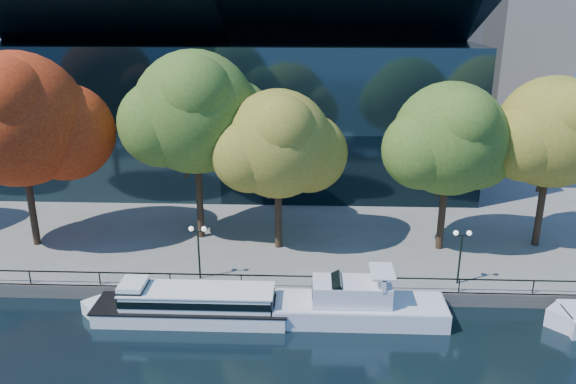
{
  "coord_description": "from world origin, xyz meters",
  "views": [
    {
      "loc": [
        4.66,
        -31.5,
        19.92
      ],
      "look_at": [
        3.06,
        8.0,
        6.47
      ],
      "focal_mm": 35.0,
      "sensor_mm": 36.0,
      "label": 1
    }
  ],
  "objects_px": {
    "cruiser_near": "(352,304)",
    "tree_5": "(554,135)",
    "tree_2": "(197,115)",
    "tree_4": "(451,141)",
    "tour_boat": "(186,303)",
    "tree_1": "(21,122)",
    "tree_3": "(280,146)",
    "lamp_1": "(198,240)",
    "lamp_2": "(461,245)"
  },
  "relations": [
    {
      "from": "tree_4",
      "to": "tree_5",
      "type": "bearing_deg",
      "value": 7.03
    },
    {
      "from": "cruiser_near",
      "to": "lamp_2",
      "type": "xyz_separation_m",
      "value": [
        7.68,
        3.48,
        2.86
      ]
    },
    {
      "from": "cruiser_near",
      "to": "tree_5",
      "type": "height_order",
      "value": "tree_5"
    },
    {
      "from": "tour_boat",
      "to": "tree_5",
      "type": "xyz_separation_m",
      "value": [
        26.74,
        10.72,
        9.12
      ]
    },
    {
      "from": "lamp_2",
      "to": "tree_4",
      "type": "bearing_deg",
      "value": 88.52
    },
    {
      "from": "tree_2",
      "to": "lamp_1",
      "type": "xyz_separation_m",
      "value": [
        1.12,
        -7.52,
        -7.44
      ]
    },
    {
      "from": "tree_1",
      "to": "lamp_1",
      "type": "height_order",
      "value": "tree_1"
    },
    {
      "from": "cruiser_near",
      "to": "lamp_2",
      "type": "distance_m",
      "value": 8.9
    },
    {
      "from": "tree_4",
      "to": "tree_3",
      "type": "bearing_deg",
      "value": -178.91
    },
    {
      "from": "tree_2",
      "to": "tree_3",
      "type": "bearing_deg",
      "value": -15.48
    },
    {
      "from": "tree_2",
      "to": "tree_4",
      "type": "height_order",
      "value": "tree_2"
    },
    {
      "from": "cruiser_near",
      "to": "lamp_1",
      "type": "relative_size",
      "value": 3.1
    },
    {
      "from": "tree_2",
      "to": "tree_3",
      "type": "relative_size",
      "value": 1.21
    },
    {
      "from": "cruiser_near",
      "to": "tree_1",
      "type": "bearing_deg",
      "value": 160.44
    },
    {
      "from": "tree_2",
      "to": "lamp_2",
      "type": "height_order",
      "value": "tree_2"
    },
    {
      "from": "tree_1",
      "to": "cruiser_near",
      "type": "bearing_deg",
      "value": -19.56
    },
    {
      "from": "tree_5",
      "to": "lamp_1",
      "type": "relative_size",
      "value": 3.4
    },
    {
      "from": "tree_1",
      "to": "tree_4",
      "type": "relative_size",
      "value": 1.16
    },
    {
      "from": "tree_3",
      "to": "tree_4",
      "type": "xyz_separation_m",
      "value": [
        13.0,
        0.25,
        0.46
      ]
    },
    {
      "from": "tree_4",
      "to": "lamp_2",
      "type": "xyz_separation_m",
      "value": [
        -0.15,
        -5.93,
        -5.89
      ]
    },
    {
      "from": "cruiser_near",
      "to": "lamp_2",
      "type": "height_order",
      "value": "lamp_2"
    },
    {
      "from": "tour_boat",
      "to": "tree_1",
      "type": "xyz_separation_m",
      "value": [
        -14.13,
        9.21,
        10.03
      ]
    },
    {
      "from": "cruiser_near",
      "to": "lamp_2",
      "type": "relative_size",
      "value": 3.1
    },
    {
      "from": "tree_1",
      "to": "tree_5",
      "type": "height_order",
      "value": "tree_1"
    },
    {
      "from": "tree_3",
      "to": "lamp_1",
      "type": "bearing_deg",
      "value": -134.12
    },
    {
      "from": "cruiser_near",
      "to": "tree_4",
      "type": "xyz_separation_m",
      "value": [
        7.83,
        9.4,
        8.74
      ]
    },
    {
      "from": "tree_2",
      "to": "lamp_1",
      "type": "relative_size",
      "value": 3.85
    },
    {
      "from": "tree_2",
      "to": "lamp_1",
      "type": "bearing_deg",
      "value": -81.49
    },
    {
      "from": "lamp_1",
      "to": "tour_boat",
      "type": "bearing_deg",
      "value": -93.06
    },
    {
      "from": "tree_3",
      "to": "tree_4",
      "type": "relative_size",
      "value": 0.96
    },
    {
      "from": "tour_boat",
      "to": "lamp_1",
      "type": "xyz_separation_m",
      "value": [
        0.2,
        3.8,
        2.86
      ]
    },
    {
      "from": "tree_3",
      "to": "tree_4",
      "type": "bearing_deg",
      "value": 1.09
    },
    {
      "from": "tree_1",
      "to": "tree_4",
      "type": "height_order",
      "value": "tree_1"
    },
    {
      "from": "lamp_1",
      "to": "lamp_2",
      "type": "height_order",
      "value": "same"
    },
    {
      "from": "tree_2",
      "to": "tour_boat",
      "type": "bearing_deg",
      "value": -85.34
    },
    {
      "from": "tree_1",
      "to": "tour_boat",
      "type": "bearing_deg",
      "value": -33.08
    },
    {
      "from": "tour_boat",
      "to": "tree_1",
      "type": "height_order",
      "value": "tree_1"
    },
    {
      "from": "lamp_2",
      "to": "tree_3",
      "type": "bearing_deg",
      "value": 156.13
    },
    {
      "from": "tree_1",
      "to": "tree_3",
      "type": "distance_m",
      "value": 19.93
    },
    {
      "from": "tree_2",
      "to": "tree_5",
      "type": "xyz_separation_m",
      "value": [
        27.66,
        -0.6,
        -1.18
      ]
    },
    {
      "from": "tree_1",
      "to": "lamp_1",
      "type": "xyz_separation_m",
      "value": [
        14.34,
        -5.41,
        -7.17
      ]
    },
    {
      "from": "cruiser_near",
      "to": "tree_2",
      "type": "relative_size",
      "value": 0.8
    },
    {
      "from": "cruiser_near",
      "to": "lamp_1",
      "type": "bearing_deg",
      "value": 161.97
    },
    {
      "from": "tree_4",
      "to": "lamp_1",
      "type": "relative_size",
      "value": 3.32
    },
    {
      "from": "tree_5",
      "to": "tree_1",
      "type": "bearing_deg",
      "value": -177.88
    },
    {
      "from": "tour_boat",
      "to": "tree_1",
      "type": "relative_size",
      "value": 0.89
    },
    {
      "from": "cruiser_near",
      "to": "tree_4",
      "type": "bearing_deg",
      "value": 50.21
    },
    {
      "from": "tree_4",
      "to": "tree_5",
      "type": "xyz_separation_m",
      "value": [
        8.03,
        0.99,
        0.37
      ]
    },
    {
      "from": "lamp_1",
      "to": "tree_2",
      "type": "bearing_deg",
      "value": 98.51
    },
    {
      "from": "tree_2",
      "to": "tree_4",
      "type": "relative_size",
      "value": 1.16
    }
  ]
}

